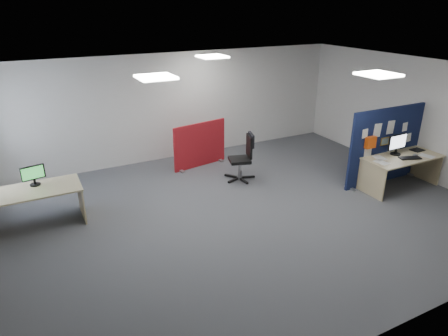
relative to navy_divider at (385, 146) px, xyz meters
name	(u,v)px	position (x,y,z in m)	size (l,w,h in m)	color
floor	(246,211)	(-3.46, 0.17, -0.87)	(9.00, 9.00, 0.00)	#515358
ceiling	(249,73)	(-3.46, 0.17, 1.83)	(9.00, 7.00, 0.02)	white
wall_back	(179,106)	(-3.46, 3.67, 0.48)	(9.00, 0.02, 2.70)	silver
wall_front	(404,240)	(-3.46, -3.33, 0.48)	(9.00, 0.02, 2.70)	silver
wall_right	(415,117)	(1.04, 0.17, 0.48)	(0.02, 7.00, 2.70)	silver
ceiling_lights	(246,68)	(-3.13, 0.84, 1.80)	(4.10, 4.10, 0.04)	white
navy_divider	(385,146)	(0.00, 0.00, 0.00)	(2.11, 0.30, 1.74)	#0E1734
main_desk	(400,163)	(0.12, -0.35, -0.31)	(1.77, 0.79, 0.73)	tan
monitor_main	(397,143)	(0.08, -0.23, 0.11)	(0.53, 0.22, 0.46)	black
keyboard	(410,158)	(0.16, -0.55, -0.13)	(0.45, 0.18, 0.03)	black
mouse	(415,155)	(0.39, -0.49, -0.12)	(0.10, 0.06, 0.03)	#96979B
paper_tray	(417,150)	(0.74, -0.27, -0.13)	(0.28, 0.22, 0.01)	black
red_divider	(200,145)	(-3.28, 2.77, -0.33)	(1.47, 0.31, 1.11)	#9F1416
second_desk	(33,198)	(-7.14, 1.50, -0.31)	(1.65, 0.83, 0.73)	tan
monitor_second	(33,175)	(-7.07, 1.66, 0.07)	(0.41, 0.19, 0.38)	black
office_chair	(244,154)	(-2.71, 1.56, -0.25)	(0.72, 0.69, 1.08)	black
desk_papers	(396,159)	(-0.11, -0.42, -0.14)	(1.42, 0.73, 0.00)	white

